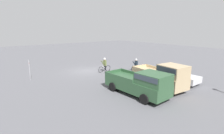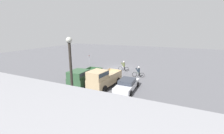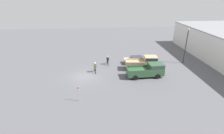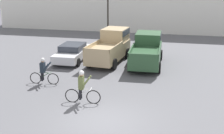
{
  "view_description": "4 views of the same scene",
  "coord_description": "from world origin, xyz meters",
  "px_view_note": "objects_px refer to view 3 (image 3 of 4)",
  "views": [
    {
      "loc": [
        10.61,
        18.83,
        5.29
      ],
      "look_at": [
        -0.6,
        4.37,
        1.2
      ],
      "focal_mm": 28.0,
      "sensor_mm": 36.0,
      "label": 1
    },
    {
      "loc": [
        -10.0,
        24.82,
        6.73
      ],
      "look_at": [
        -0.6,
        4.37,
        1.2
      ],
      "focal_mm": 24.0,
      "sensor_mm": 36.0,
      "label": 2
    },
    {
      "loc": [
        24.7,
        2.12,
        12.13
      ],
      "look_at": [
        -0.6,
        4.37,
        1.2
      ],
      "focal_mm": 28.0,
      "sensor_mm": 36.0,
      "label": 3
    },
    {
      "loc": [
        3.23,
        -12.45,
        6.33
      ],
      "look_at": [
        -0.6,
        4.37,
        1.2
      ],
      "focal_mm": 50.0,
      "sensor_mm": 36.0,
      "label": 4
    }
  ],
  "objects_px": {
    "sedan_0": "(137,60)",
    "lamppost": "(186,43)",
    "pickup_truck_1": "(148,70)",
    "fire_lane_sign": "(78,92)",
    "cyclist_0": "(95,67)",
    "cyclist_1": "(108,60)",
    "pickup_truck_0": "(144,63)"
  },
  "relations": [
    {
      "from": "pickup_truck_0",
      "to": "cyclist_0",
      "type": "bearing_deg",
      "value": -87.19
    },
    {
      "from": "cyclist_1",
      "to": "pickup_truck_1",
      "type": "bearing_deg",
      "value": 47.06
    },
    {
      "from": "pickup_truck_0",
      "to": "cyclist_1",
      "type": "relative_size",
      "value": 2.95
    },
    {
      "from": "pickup_truck_1",
      "to": "cyclist_1",
      "type": "height_order",
      "value": "pickup_truck_1"
    },
    {
      "from": "cyclist_1",
      "to": "cyclist_0",
      "type": "bearing_deg",
      "value": -35.68
    },
    {
      "from": "pickup_truck_1",
      "to": "cyclist_0",
      "type": "height_order",
      "value": "pickup_truck_1"
    },
    {
      "from": "pickup_truck_1",
      "to": "lamppost",
      "type": "xyz_separation_m",
      "value": [
        -4.9,
        8.09,
        2.67
      ]
    },
    {
      "from": "pickup_truck_1",
      "to": "fire_lane_sign",
      "type": "distance_m",
      "value": 11.67
    },
    {
      "from": "fire_lane_sign",
      "to": "cyclist_0",
      "type": "bearing_deg",
      "value": 166.59
    },
    {
      "from": "cyclist_1",
      "to": "fire_lane_sign",
      "type": "relative_size",
      "value": 0.86
    },
    {
      "from": "cyclist_0",
      "to": "fire_lane_sign",
      "type": "xyz_separation_m",
      "value": [
        8.15,
        -1.94,
        0.39
      ]
    },
    {
      "from": "cyclist_0",
      "to": "lamppost",
      "type": "bearing_deg",
      "value": 98.97
    },
    {
      "from": "pickup_truck_1",
      "to": "pickup_truck_0",
      "type": "bearing_deg",
      "value": 179.21
    },
    {
      "from": "cyclist_0",
      "to": "lamppost",
      "type": "height_order",
      "value": "lamppost"
    },
    {
      "from": "cyclist_0",
      "to": "cyclist_1",
      "type": "xyz_separation_m",
      "value": [
        -3.16,
        2.27,
        -0.07
      ]
    },
    {
      "from": "lamppost",
      "to": "sedan_0",
      "type": "bearing_deg",
      "value": -94.55
    },
    {
      "from": "sedan_0",
      "to": "lamppost",
      "type": "height_order",
      "value": "lamppost"
    },
    {
      "from": "cyclist_0",
      "to": "fire_lane_sign",
      "type": "relative_size",
      "value": 0.89
    },
    {
      "from": "sedan_0",
      "to": "pickup_truck_1",
      "type": "bearing_deg",
      "value": 5.23
    },
    {
      "from": "pickup_truck_0",
      "to": "cyclist_1",
      "type": "xyz_separation_m",
      "value": [
        -2.76,
        -5.93,
        -0.38
      ]
    },
    {
      "from": "sedan_0",
      "to": "lamppost",
      "type": "xyz_separation_m",
      "value": [
        0.68,
        8.6,
        3.1
      ]
    },
    {
      "from": "pickup_truck_1",
      "to": "lamppost",
      "type": "height_order",
      "value": "lamppost"
    },
    {
      "from": "sedan_0",
      "to": "fire_lane_sign",
      "type": "bearing_deg",
      "value": -40.09
    },
    {
      "from": "cyclist_1",
      "to": "lamppost",
      "type": "bearing_deg",
      "value": 87.58
    },
    {
      "from": "cyclist_0",
      "to": "cyclist_1",
      "type": "height_order",
      "value": "cyclist_0"
    },
    {
      "from": "cyclist_0",
      "to": "lamppost",
      "type": "relative_size",
      "value": 0.29
    },
    {
      "from": "pickup_truck_1",
      "to": "fire_lane_sign",
      "type": "bearing_deg",
      "value": -60.06
    },
    {
      "from": "pickup_truck_1",
      "to": "cyclist_0",
      "type": "distance_m",
      "value": 8.49
    },
    {
      "from": "fire_lane_sign",
      "to": "lamppost",
      "type": "bearing_deg",
      "value": 120.5
    },
    {
      "from": "cyclist_1",
      "to": "lamppost",
      "type": "relative_size",
      "value": 0.29
    },
    {
      "from": "pickup_truck_1",
      "to": "fire_lane_sign",
      "type": "xyz_separation_m",
      "value": [
        5.82,
        -10.11,
        0.2
      ]
    },
    {
      "from": "sedan_0",
      "to": "lamppost",
      "type": "distance_m",
      "value": 9.17
    }
  ]
}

